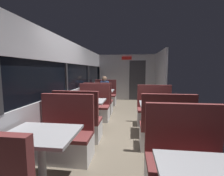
# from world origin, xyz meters

# --- Properties ---
(ground_plane) EXTENTS (3.30, 9.20, 0.02)m
(ground_plane) POSITION_xyz_m (0.00, 0.00, -0.01)
(ground_plane) COLOR #665B4C
(carriage_window_panel_left) EXTENTS (0.09, 8.48, 2.30)m
(carriage_window_panel_left) POSITION_xyz_m (-1.45, 0.00, 1.11)
(carriage_window_panel_left) COLOR #B2B2B7
(carriage_window_panel_left) RESTS_ON ground_plane
(carriage_end_bulkhead) EXTENTS (2.90, 0.11, 2.30)m
(carriage_end_bulkhead) POSITION_xyz_m (0.06, 4.19, 1.14)
(carriage_end_bulkhead) COLOR #B2B2B7
(carriage_end_bulkhead) RESTS_ON ground_plane
(carriage_aisle_panel_right) EXTENTS (0.08, 2.40, 2.30)m
(carriage_aisle_panel_right) POSITION_xyz_m (1.45, 3.00, 1.15)
(carriage_aisle_panel_right) COLOR #B2B2B7
(carriage_aisle_panel_right) RESTS_ON ground_plane
(dining_table_near_window) EXTENTS (0.90, 0.70, 0.74)m
(dining_table_near_window) POSITION_xyz_m (-0.89, -2.09, 0.64)
(dining_table_near_window) COLOR #9E9EA3
(dining_table_near_window) RESTS_ON ground_plane
(bench_near_window_facing_entry) EXTENTS (0.95, 0.50, 1.10)m
(bench_near_window_facing_entry) POSITION_xyz_m (-0.89, -1.39, 0.33)
(bench_near_window_facing_entry) COLOR silver
(bench_near_window_facing_entry) RESTS_ON ground_plane
(dining_table_mid_window) EXTENTS (0.90, 0.70, 0.74)m
(dining_table_mid_window) POSITION_xyz_m (-0.89, 0.04, 0.64)
(dining_table_mid_window) COLOR #9E9EA3
(dining_table_mid_window) RESTS_ON ground_plane
(bench_mid_window_facing_end) EXTENTS (0.95, 0.50, 1.10)m
(bench_mid_window_facing_end) POSITION_xyz_m (-0.89, -0.66, 0.33)
(bench_mid_window_facing_end) COLOR silver
(bench_mid_window_facing_end) RESTS_ON ground_plane
(bench_mid_window_facing_entry) EXTENTS (0.95, 0.50, 1.10)m
(bench_mid_window_facing_entry) POSITION_xyz_m (-0.89, 0.74, 0.33)
(bench_mid_window_facing_entry) COLOR silver
(bench_mid_window_facing_entry) RESTS_ON ground_plane
(dining_table_far_window) EXTENTS (0.90, 0.70, 0.74)m
(dining_table_far_window) POSITION_xyz_m (-0.89, 2.16, 0.64)
(dining_table_far_window) COLOR #9E9EA3
(dining_table_far_window) RESTS_ON ground_plane
(bench_far_window_facing_end) EXTENTS (0.95, 0.50, 1.10)m
(bench_far_window_facing_end) POSITION_xyz_m (-0.89, 1.46, 0.33)
(bench_far_window_facing_end) COLOR silver
(bench_far_window_facing_end) RESTS_ON ground_plane
(bench_far_window_facing_entry) EXTENTS (0.95, 0.50, 1.10)m
(bench_far_window_facing_entry) POSITION_xyz_m (-0.89, 2.86, 0.33)
(bench_far_window_facing_entry) COLOR silver
(bench_far_window_facing_entry) RESTS_ON ground_plane
(bench_front_aisle_facing_entry) EXTENTS (0.95, 0.50, 1.10)m
(bench_front_aisle_facing_entry) POSITION_xyz_m (0.89, -1.99, 0.33)
(bench_front_aisle_facing_entry) COLOR silver
(bench_front_aisle_facing_entry) RESTS_ON ground_plane
(dining_table_rear_aisle) EXTENTS (0.90, 0.70, 0.74)m
(dining_table_rear_aisle) POSITION_xyz_m (0.89, -0.16, 0.64)
(dining_table_rear_aisle) COLOR #9E9EA3
(dining_table_rear_aisle) RESTS_ON ground_plane
(bench_rear_aisle_facing_end) EXTENTS (0.95, 0.50, 1.10)m
(bench_rear_aisle_facing_end) POSITION_xyz_m (0.89, -0.86, 0.33)
(bench_rear_aisle_facing_end) COLOR silver
(bench_rear_aisle_facing_end) RESTS_ON ground_plane
(bench_rear_aisle_facing_entry) EXTENTS (0.95, 0.50, 1.10)m
(bench_rear_aisle_facing_entry) POSITION_xyz_m (0.89, 0.54, 0.33)
(bench_rear_aisle_facing_entry) COLOR silver
(bench_rear_aisle_facing_entry) RESTS_ON ground_plane
(seated_passenger) EXTENTS (0.47, 0.55, 1.26)m
(seated_passenger) POSITION_xyz_m (-0.89, 2.79, 0.54)
(seated_passenger) COLOR #26262D
(seated_passenger) RESTS_ON ground_plane
(coffee_cup_primary) EXTENTS (0.07, 0.07, 0.09)m
(coffee_cup_primary) POSITION_xyz_m (-0.68, 0.07, 0.79)
(coffee_cup_primary) COLOR #26598C
(coffee_cup_primary) RESTS_ON dining_table_mid_window
(coffee_cup_secondary) EXTENTS (0.07, 0.07, 0.09)m
(coffee_cup_secondary) POSITION_xyz_m (-1.02, 2.24, 0.79)
(coffee_cup_secondary) COLOR #26598C
(coffee_cup_secondary) RESTS_ON dining_table_far_window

